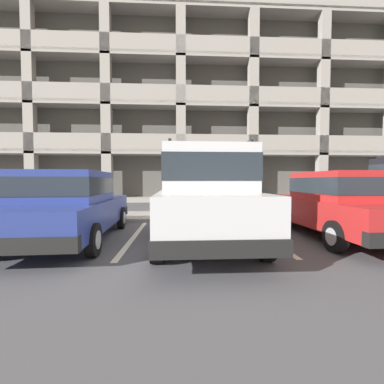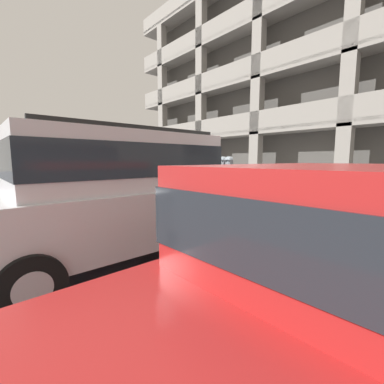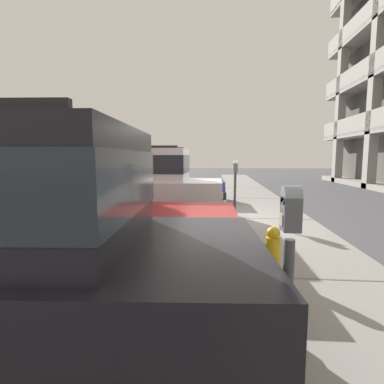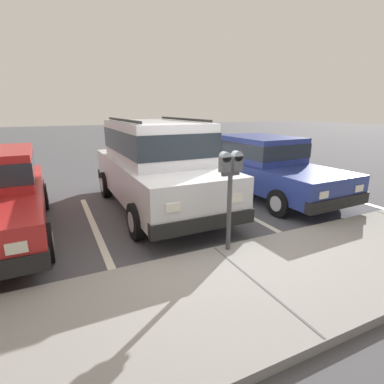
{
  "view_description": "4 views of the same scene",
  "coord_description": "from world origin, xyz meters",
  "px_view_note": "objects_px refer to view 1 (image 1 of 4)",
  "views": [
    {
      "loc": [
        -0.5,
        -7.98,
        1.34
      ],
      "look_at": [
        -0.13,
        -1.15,
        1.04
      ],
      "focal_mm": 24.0,
      "sensor_mm": 36.0,
      "label": 1
    },
    {
      "loc": [
        3.82,
        -4.2,
        1.57
      ],
      "look_at": [
        -0.38,
        -0.52,
        0.88
      ],
      "focal_mm": 24.0,
      "sensor_mm": 36.0,
      "label": 2
    },
    {
      "loc": [
        7.99,
        -0.1,
        1.76
      ],
      "look_at": [
        -0.1,
        -0.82,
        0.8
      ],
      "focal_mm": 28.0,
      "sensor_mm": 36.0,
      "label": 3
    },
    {
      "loc": [
        2.17,
        3.97,
        2.25
      ],
      "look_at": [
        -0.06,
        -0.71,
        0.79
      ],
      "focal_mm": 28.0,
      "sensor_mm": 36.0,
      "label": 4
    }
  ],
  "objects_px": {
    "silver_suv": "(203,192)",
    "parking_meter_near": "(188,183)",
    "fire_hydrant": "(307,206)",
    "parking_garage": "(180,124)",
    "parking_meter_far": "(371,189)",
    "dark_hatchback": "(336,203)",
    "red_sedan": "(70,204)"
  },
  "relations": [
    {
      "from": "parking_meter_near",
      "to": "fire_hydrant",
      "type": "distance_m",
      "value": 4.22
    },
    {
      "from": "silver_suv",
      "to": "parking_meter_far",
      "type": "relative_size",
      "value": 3.29
    },
    {
      "from": "dark_hatchback",
      "to": "fire_hydrant",
      "type": "xyz_separation_m",
      "value": [
        0.73,
        2.78,
        -0.36
      ]
    },
    {
      "from": "red_sedan",
      "to": "parking_meter_far",
      "type": "distance_m",
      "value": 9.29
    },
    {
      "from": "parking_meter_far",
      "to": "parking_garage",
      "type": "height_order",
      "value": "parking_garage"
    },
    {
      "from": "dark_hatchback",
      "to": "parking_meter_near",
      "type": "relative_size",
      "value": 2.94
    },
    {
      "from": "parking_meter_far",
      "to": "parking_garage",
      "type": "bearing_deg",
      "value": 115.94
    },
    {
      "from": "parking_meter_near",
      "to": "fire_hydrant",
      "type": "xyz_separation_m",
      "value": [
        4.13,
        0.3,
        -0.8
      ]
    },
    {
      "from": "silver_suv",
      "to": "fire_hydrant",
      "type": "relative_size",
      "value": 6.85
    },
    {
      "from": "parking_meter_near",
      "to": "dark_hatchback",
      "type": "bearing_deg",
      "value": -36.06
    },
    {
      "from": "silver_suv",
      "to": "parking_meter_near",
      "type": "bearing_deg",
      "value": 94.19
    },
    {
      "from": "dark_hatchback",
      "to": "parking_garage",
      "type": "relative_size",
      "value": 0.14
    },
    {
      "from": "parking_meter_near",
      "to": "parking_meter_far",
      "type": "xyz_separation_m",
      "value": [
        6.22,
        0.02,
        -0.18
      ]
    },
    {
      "from": "dark_hatchback",
      "to": "fire_hydrant",
      "type": "distance_m",
      "value": 2.89
    },
    {
      "from": "parking_garage",
      "to": "fire_hydrant",
      "type": "xyz_separation_m",
      "value": [
        4.27,
        -12.8,
        -5.57
      ]
    },
    {
      "from": "red_sedan",
      "to": "parking_meter_far",
      "type": "relative_size",
      "value": 3.12
    },
    {
      "from": "parking_meter_near",
      "to": "parking_meter_far",
      "type": "relative_size",
      "value": 1.05
    },
    {
      "from": "silver_suv",
      "to": "dark_hatchback",
      "type": "xyz_separation_m",
      "value": [
        3.18,
        0.26,
        -0.27
      ]
    },
    {
      "from": "silver_suv",
      "to": "dark_hatchback",
      "type": "distance_m",
      "value": 3.21
    },
    {
      "from": "dark_hatchback",
      "to": "fire_hydrant",
      "type": "height_order",
      "value": "dark_hatchback"
    },
    {
      "from": "parking_garage",
      "to": "fire_hydrant",
      "type": "bearing_deg",
      "value": -71.54
    },
    {
      "from": "parking_meter_far",
      "to": "parking_garage",
      "type": "distance_m",
      "value": 15.36
    },
    {
      "from": "red_sedan",
      "to": "fire_hydrant",
      "type": "xyz_separation_m",
      "value": [
        6.83,
        2.86,
        -0.36
      ]
    },
    {
      "from": "dark_hatchback",
      "to": "parking_meter_near",
      "type": "bearing_deg",
      "value": 142.87
    },
    {
      "from": "silver_suv",
      "to": "parking_meter_far",
      "type": "distance_m",
      "value": 6.6
    },
    {
      "from": "silver_suv",
      "to": "dark_hatchback",
      "type": "bearing_deg",
      "value": 4.2
    },
    {
      "from": "dark_hatchback",
      "to": "parking_meter_far",
      "type": "xyz_separation_m",
      "value": [
        2.82,
        2.5,
        0.26
      ]
    },
    {
      "from": "fire_hydrant",
      "to": "silver_suv",
      "type": "bearing_deg",
      "value": -142.23
    },
    {
      "from": "silver_suv",
      "to": "dark_hatchback",
      "type": "relative_size",
      "value": 1.06
    },
    {
      "from": "red_sedan",
      "to": "parking_garage",
      "type": "relative_size",
      "value": 0.14
    },
    {
      "from": "dark_hatchback",
      "to": "parking_meter_far",
      "type": "distance_m",
      "value": 3.77
    },
    {
      "from": "red_sedan",
      "to": "dark_hatchback",
      "type": "relative_size",
      "value": 1.01
    }
  ]
}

